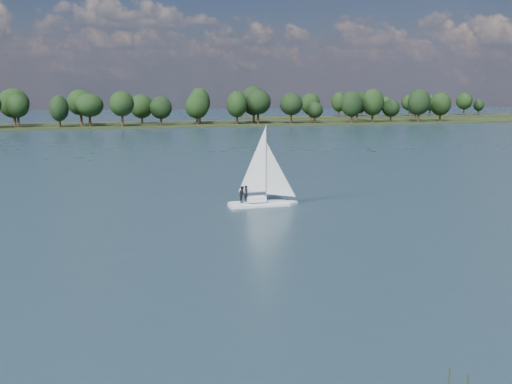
% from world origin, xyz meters
% --- Properties ---
extents(ground, '(700.00, 700.00, 0.00)m').
position_xyz_m(ground, '(0.00, 100.00, 0.00)').
color(ground, '#233342').
rests_on(ground, ground).
extents(far_shore, '(660.00, 40.00, 1.50)m').
position_xyz_m(far_shore, '(0.00, 212.00, 0.00)').
color(far_shore, black).
rests_on(far_shore, ground).
extents(far_shore_back, '(220.00, 30.00, 1.40)m').
position_xyz_m(far_shore_back, '(160.00, 260.00, 0.00)').
color(far_shore_back, black).
rests_on(far_shore_back, ground).
extents(sailboat, '(7.42, 2.10, 9.75)m').
position_xyz_m(sailboat, '(-7.25, 39.44, 2.72)').
color(sailboat, white).
rests_on(sailboat, ground).
extents(treeline, '(562.00, 74.11, 18.52)m').
position_xyz_m(treeline, '(-12.28, 208.79, 8.08)').
color(treeline, black).
rests_on(treeline, ground).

